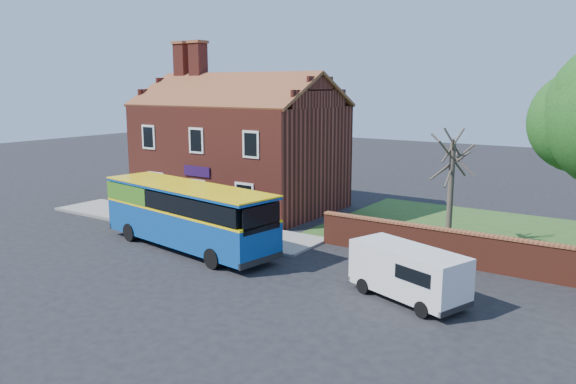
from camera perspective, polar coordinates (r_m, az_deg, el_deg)
The scene contains 8 objects.
ground at distance 24.01m, azimuth -8.95°, elevation -8.17°, with size 120.00×120.00×0.00m, color black.
pavement at distance 32.65m, azimuth -11.14°, elevation -3.05°, with size 18.00×3.50×0.12m, color gray.
kerb at distance 31.48m, azimuth -13.39°, elevation -3.64°, with size 18.00×0.15×0.14m, color slate.
shop_building at distance 36.28m, azimuth -4.93°, elevation 3.87°, with size 12.30×8.13×10.50m.
boundary_wall at distance 24.68m, azimuth 26.65°, elevation -6.71°, with size 22.00×0.38×1.60m.
bus at distance 27.47m, azimuth -10.58°, elevation -2.00°, with size 10.42×4.08×3.09m.
van_near at distance 21.05m, azimuth 12.14°, elevation -7.89°, with size 4.77×3.16×1.95m.
bare_tree at distance 28.29m, azimuth 16.20°, elevation 0.30°, with size 2.05×2.45×5.47m.
Camera 1 is at (15.59, -16.55, 7.72)m, focal length 35.00 mm.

